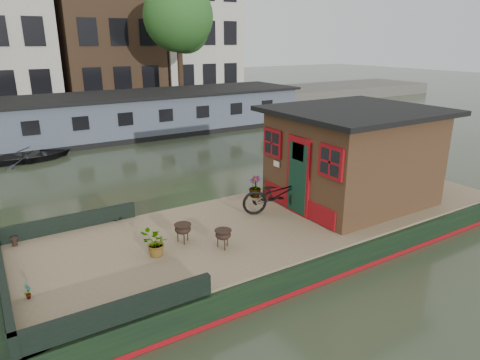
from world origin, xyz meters
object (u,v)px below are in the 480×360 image
cabin (352,155)px  brazier_front (223,239)px  dinghy (31,152)px  brazier_rear (183,233)px  bicycle (278,194)px

cabin → brazier_front: 4.36m
brazier_front → dinghy: (-2.19, 11.99, -0.53)m
brazier_front → dinghy: brazier_front is taller
dinghy → brazier_rear: bearing=-173.8°
bicycle → brazier_rear: (-2.66, -0.29, -0.26)m
brazier_rear → dinghy: size_ratio=0.13×
bicycle → brazier_rear: bearing=113.9°
bicycle → brazier_front: 2.30m
cabin → bicycle: (-2.11, 0.31, -0.76)m
brazier_rear → brazier_front: bearing=-48.6°
bicycle → brazier_rear: bicycle is taller
cabin → bicycle: cabin is taller
cabin → brazier_front: size_ratio=10.07×
brazier_front → brazier_rear: brazier_rear is taller
cabin → dinghy: (-6.38, 11.35, -1.56)m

